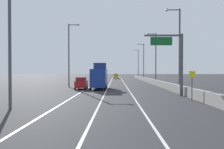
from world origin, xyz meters
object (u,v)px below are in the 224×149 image
at_px(lamp_post_right_third, 155,55).
at_px(car_yellow_2, 116,76).
at_px(lamp_post_right_fourth, 143,60).
at_px(lamp_post_right_fifth, 138,62).
at_px(overhead_sign_gantry, 175,57).
at_px(car_red_0, 81,83).
at_px(lamp_post_left_near, 12,23).
at_px(lamp_post_right_second, 178,45).
at_px(speed_advisory_sign, 192,83).
at_px(lamp_post_left_mid, 70,51).
at_px(car_green_1, 97,78).
at_px(box_truck, 99,77).

bearing_deg(lamp_post_right_third, car_yellow_2, 104.39).
xyz_separation_m(lamp_post_right_fourth, lamp_post_right_fifth, (0.26, 20.98, 0.00)).
bearing_deg(overhead_sign_gantry, lamp_post_right_fifth, 88.45).
bearing_deg(car_red_0, car_yellow_2, 83.68).
bearing_deg(overhead_sign_gantry, lamp_post_right_fourth, 88.07).
bearing_deg(lamp_post_left_near, lamp_post_right_second, 41.68).
bearing_deg(lamp_post_right_fourth, speed_advisory_sign, -91.26).
height_order(lamp_post_right_third, lamp_post_left_mid, same).
relative_size(lamp_post_right_third, lamp_post_left_mid, 1.00).
xyz_separation_m(lamp_post_right_second, lamp_post_left_mid, (-17.39, 10.20, 0.00)).
relative_size(lamp_post_right_second, lamp_post_right_fifth, 1.00).
relative_size(lamp_post_left_mid, car_red_0, 2.75).
bearing_deg(car_green_1, speed_advisory_sign, -73.56).
bearing_deg(overhead_sign_gantry, car_red_0, 142.20).
bearing_deg(lamp_post_right_fifth, box_truck, -101.63).
bearing_deg(car_green_1, car_red_0, -90.05).
distance_m(speed_advisory_sign, car_red_0, 19.89).
xyz_separation_m(lamp_post_right_third, lamp_post_right_fifth, (-0.04, 41.95, 0.00)).
bearing_deg(lamp_post_right_fifth, car_green_1, -118.15).
height_order(speed_advisory_sign, lamp_post_left_mid, lamp_post_left_mid).
xyz_separation_m(lamp_post_left_near, car_yellow_2, (8.00, 71.37, -5.72)).
bearing_deg(lamp_post_left_mid, lamp_post_right_third, 31.41).
height_order(overhead_sign_gantry, speed_advisory_sign, overhead_sign_gantry).
relative_size(lamp_post_right_third, car_red_0, 2.75).
relative_size(lamp_post_right_fourth, car_green_1, 2.77).
height_order(car_red_0, box_truck, box_truck).
bearing_deg(box_truck, lamp_post_right_third, 52.32).
relative_size(car_green_1, box_truck, 0.56).
relative_size(lamp_post_left_near, car_red_0, 2.75).
bearing_deg(speed_advisory_sign, lamp_post_right_fifth, 88.90).
distance_m(overhead_sign_gantry, lamp_post_right_fourth, 46.92).
bearing_deg(lamp_post_left_mid, box_truck, -37.78).
distance_m(overhead_sign_gantry, lamp_post_left_near, 18.36).
height_order(lamp_post_right_third, car_yellow_2, lamp_post_right_third).
bearing_deg(lamp_post_right_third, lamp_post_left_near, -115.42).
bearing_deg(lamp_post_right_third, overhead_sign_gantry, -94.15).
bearing_deg(lamp_post_left_mid, lamp_post_right_second, -30.38).
relative_size(car_red_0, box_truck, 0.56).
xyz_separation_m(overhead_sign_gantry, car_red_0, (-12.89, 10.00, -3.73)).
bearing_deg(car_red_0, box_truck, 10.91).
bearing_deg(speed_advisory_sign, overhead_sign_gantry, 95.33).
xyz_separation_m(speed_advisory_sign, lamp_post_right_third, (1.43, 30.61, 4.94)).
height_order(lamp_post_right_fourth, car_red_0, lamp_post_right_fourth).
relative_size(overhead_sign_gantry, lamp_post_right_fourth, 0.63).
relative_size(lamp_post_right_second, car_red_0, 2.75).
relative_size(lamp_post_right_second, lamp_post_left_near, 1.00).
distance_m(lamp_post_right_third, lamp_post_right_fourth, 20.98).
bearing_deg(lamp_post_right_third, car_red_0, -132.93).
height_order(overhead_sign_gantry, box_truck, overhead_sign_gantry).
bearing_deg(lamp_post_right_fourth, lamp_post_right_third, -89.19).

